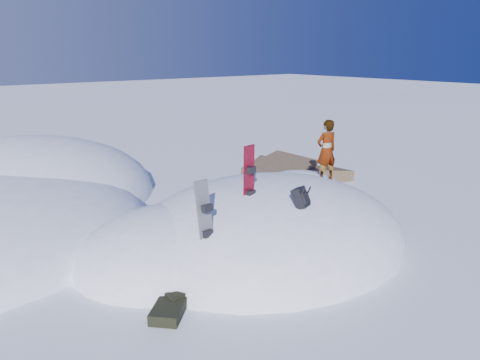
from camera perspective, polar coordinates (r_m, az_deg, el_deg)
ground at (r=11.20m, az=3.34°, el=-7.51°), size 120.00×120.00×0.00m
snow_mound at (r=11.26m, az=1.86°, el=-7.36°), size 8.00×6.00×3.00m
rock_outcrop at (r=15.67m, az=6.11°, el=-0.75°), size 4.68×4.41×1.68m
snowboard_red at (r=9.90m, az=1.14°, el=-0.50°), size 0.32×0.20×1.72m
snowboard_dark at (r=8.82m, az=-4.18°, el=-5.28°), size 0.34×0.30×1.67m
backpack at (r=9.54m, az=7.48°, el=-2.15°), size 0.39×0.46×0.49m
gear_pile at (r=8.35m, az=-8.56°, el=-15.23°), size 0.96×0.84×0.25m
person at (r=12.40m, az=10.49°, el=3.55°), size 0.66×0.50×1.62m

